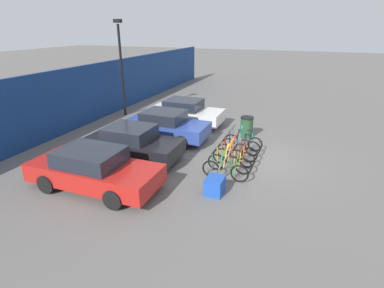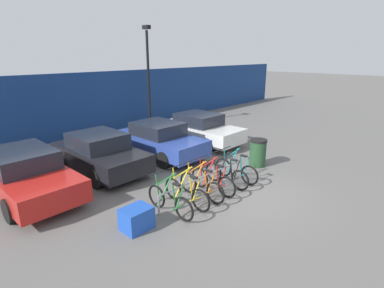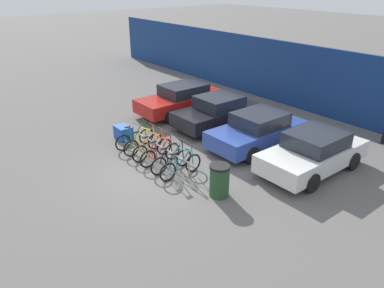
% 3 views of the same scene
% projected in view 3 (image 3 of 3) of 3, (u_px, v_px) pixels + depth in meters
% --- Properties ---
extents(ground_plane, '(120.00, 120.00, 0.00)m').
position_uv_depth(ground_plane, '(156.00, 173.00, 12.82)').
color(ground_plane, '#605E5B').
extents(hoarding_wall, '(36.00, 0.16, 3.18)m').
position_uv_depth(hoarding_wall, '(324.00, 82.00, 17.55)').
color(hoarding_wall, navy).
rests_on(hoarding_wall, ground).
extents(bike_rack, '(3.53, 0.04, 0.57)m').
position_uv_depth(bike_rack, '(159.00, 147.00, 13.55)').
color(bike_rack, gray).
rests_on(bike_rack, ground).
extents(bicycle_green, '(0.68, 1.71, 1.05)m').
position_uv_depth(bicycle_green, '(135.00, 138.00, 14.58)').
color(bicycle_green, black).
rests_on(bicycle_green, ground).
extents(bicycle_yellow, '(0.68, 1.71, 1.05)m').
position_uv_depth(bicycle_yellow, '(143.00, 143.00, 14.13)').
color(bicycle_yellow, black).
rests_on(bicycle_yellow, ground).
extents(bicycle_orange, '(0.68, 1.71, 1.05)m').
position_uv_depth(bicycle_orange, '(152.00, 149.00, 13.69)').
color(bicycle_orange, black).
rests_on(bicycle_orange, ground).
extents(bicycle_red, '(0.68, 1.71, 1.05)m').
position_uv_depth(bicycle_red, '(160.00, 154.00, 13.31)').
color(bicycle_red, black).
rests_on(bicycle_red, ground).
extents(bicycle_black, '(0.68, 1.71, 1.05)m').
position_uv_depth(bicycle_black, '(171.00, 161.00, 12.82)').
color(bicycle_black, black).
rests_on(bicycle_black, ground).
extents(bicycle_teal, '(0.68, 1.71, 1.05)m').
position_uv_depth(bicycle_teal, '(181.00, 166.00, 12.45)').
color(bicycle_teal, black).
rests_on(bicycle_teal, ground).
extents(car_red, '(1.91, 4.48, 1.40)m').
position_uv_depth(car_red, '(182.00, 99.00, 18.22)').
color(car_red, red).
rests_on(car_red, ground).
extents(car_black, '(1.91, 3.95, 1.40)m').
position_uv_depth(car_black, '(218.00, 112.00, 16.47)').
color(car_black, black).
rests_on(car_black, ground).
extents(car_blue, '(1.91, 4.05, 1.40)m').
position_uv_depth(car_blue, '(258.00, 130.00, 14.49)').
color(car_blue, '#2D479E').
rests_on(car_blue, ground).
extents(car_white, '(1.91, 4.09, 1.40)m').
position_uv_depth(car_white, '(313.00, 152.00, 12.71)').
color(car_white, silver).
rests_on(car_white, ground).
extents(trash_bin, '(0.63, 0.63, 1.03)m').
position_uv_depth(trash_bin, '(219.00, 180.00, 11.30)').
color(trash_bin, '#234728').
rests_on(trash_bin, ground).
extents(cargo_crate, '(0.70, 0.56, 0.55)m').
position_uv_depth(cargo_crate, '(123.00, 133.00, 15.39)').
color(cargo_crate, blue).
rests_on(cargo_crate, ground).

